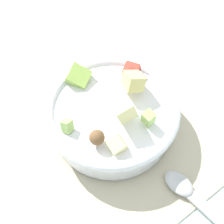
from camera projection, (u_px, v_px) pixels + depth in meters
The scene contains 4 objects.
ground_plane at pixel (104, 127), 0.62m from camera, with size 2.40×2.40×0.00m, color silver.
placemat at pixel (104, 126), 0.62m from camera, with size 0.45×0.35×0.01m, color #BCB299.
salad_bowl at pixel (112, 114), 0.58m from camera, with size 0.25×0.25×0.12m.
serving_spoon at pixel (205, 207), 0.52m from camera, with size 0.25×0.06×0.01m.
Camera 1 is at (0.27, -0.18, 0.53)m, focal length 49.95 mm.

